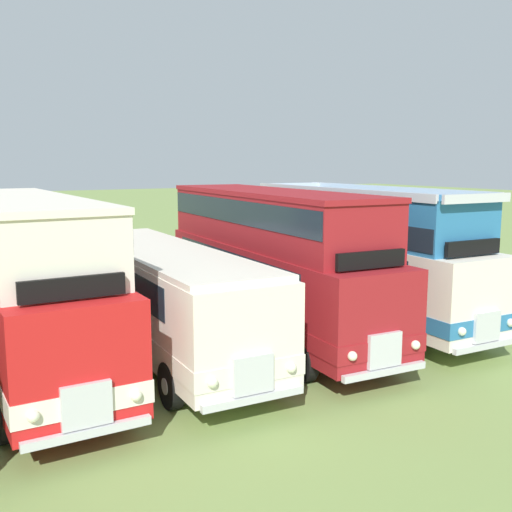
# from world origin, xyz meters

# --- Properties ---
(bus_sixth_in_row) EXTENTS (2.76, 10.84, 4.49)m
(bus_sixth_in_row) POSITION_xyz_m (3.51, 0.07, 2.47)
(bus_sixth_in_row) COLOR red
(bus_sixth_in_row) RESTS_ON ground
(bus_seventh_in_row) EXTENTS (2.78, 10.78, 2.99)m
(bus_seventh_in_row) POSITION_xyz_m (7.03, -0.12, 1.75)
(bus_seventh_in_row) COLOR silver
(bus_seventh_in_row) RESTS_ON ground
(bus_eighth_in_row) EXTENTS (3.03, 10.93, 4.49)m
(bus_eighth_in_row) POSITION_xyz_m (10.54, -0.09, 2.47)
(bus_eighth_in_row) COLOR maroon
(bus_eighth_in_row) RESTS_ON ground
(bus_ninth_in_row) EXTENTS (2.80, 10.49, 4.52)m
(bus_ninth_in_row) POSITION_xyz_m (14.05, -0.10, 2.36)
(bus_ninth_in_row) COLOR silver
(bus_ninth_in_row) RESTS_ON ground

